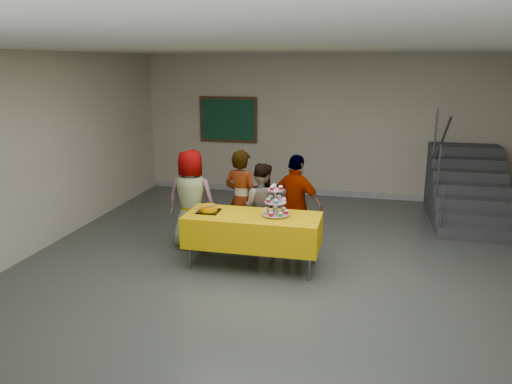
% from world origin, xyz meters
% --- Properties ---
extents(room_shell, '(10.00, 10.04, 3.02)m').
position_xyz_m(room_shell, '(0.00, 0.02, 2.13)').
color(room_shell, '#4C514C').
rests_on(room_shell, ground).
extents(bake_table, '(1.88, 0.78, 0.77)m').
position_xyz_m(bake_table, '(-0.64, 0.83, 0.56)').
color(bake_table, '#595960').
rests_on(bake_table, ground).
extents(cupcake_stand, '(0.38, 0.38, 0.44)m').
position_xyz_m(cupcake_stand, '(-0.32, 0.86, 0.93)').
color(cupcake_stand, silver).
rests_on(cupcake_stand, bake_table).
extents(bear_cake, '(0.32, 0.36, 0.12)m').
position_xyz_m(bear_cake, '(-1.28, 0.84, 0.83)').
color(bear_cake, black).
rests_on(bear_cake, bake_table).
extents(schoolchild_a, '(0.77, 0.51, 1.55)m').
position_xyz_m(schoolchild_a, '(-1.75, 1.39, 0.78)').
color(schoolchild_a, slate).
rests_on(schoolchild_a, ground).
extents(schoolchild_b, '(0.66, 0.54, 1.57)m').
position_xyz_m(schoolchild_b, '(-0.97, 1.49, 0.78)').
color(schoolchild_b, slate).
rests_on(schoolchild_b, ground).
extents(schoolchild_c, '(0.68, 0.54, 1.36)m').
position_xyz_m(schoolchild_c, '(-0.68, 1.55, 0.68)').
color(schoolchild_c, slate).
rests_on(schoolchild_c, ground).
extents(schoolchild_d, '(0.96, 0.69, 1.51)m').
position_xyz_m(schoolchild_d, '(-0.14, 1.53, 0.76)').
color(schoolchild_d, slate).
rests_on(schoolchild_d, ground).
extents(staircase, '(1.30, 2.40, 2.04)m').
position_xyz_m(staircase, '(2.70, 4.13, 0.49)').
color(staircase, '#424447').
rests_on(staircase, ground).
extents(noticeboard, '(1.30, 0.05, 1.00)m').
position_xyz_m(noticeboard, '(-2.18, 4.96, 1.60)').
color(noticeboard, '#472B16').
rests_on(noticeboard, ground).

